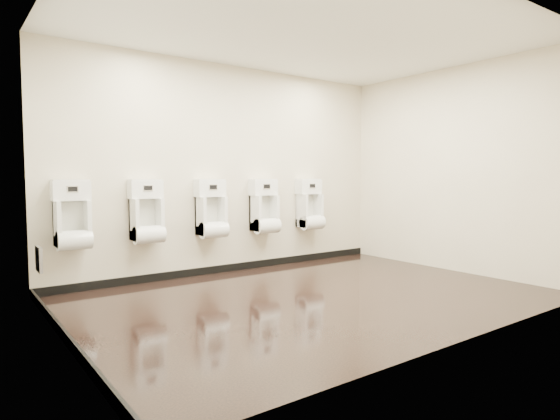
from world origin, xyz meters
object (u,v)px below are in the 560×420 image
Objects in this scene: urinal_0 at (72,220)px; urinal_2 at (212,213)px; access_panel at (39,259)px; urinal_3 at (265,210)px; urinal_4 at (310,208)px; urinal_1 at (147,216)px.

urinal_2 is (1.70, 0.00, 0.00)m from urinal_0.
urinal_3 is at bearing 8.08° from access_panel.
urinal_3 is (2.54, 0.00, 0.00)m from urinal_0.
urinal_0 is at bearing 180.00° from urinal_4.
urinal_4 is at bearing 0.00° from urinal_0.
urinal_1 is 1.00× the size of urinal_4.
urinal_2 is (0.86, 0.00, 0.00)m from urinal_1.
urinal_1 is 0.86m from urinal_2.
urinal_4 is (1.67, 0.00, 0.00)m from urinal_2.
urinal_2 is 0.84m from urinal_3.
access_panel is 0.33× the size of urinal_0.
access_panel is at bearing -161.39° from urinal_1.
urinal_3 is at bearing 0.00° from urinal_2.
urinal_3 is at bearing 0.00° from urinal_0.
urinal_3 and urinal_4 have the same top height.
urinal_0 is at bearing 180.00° from urinal_1.
access_panel is 0.33× the size of urinal_3.
access_panel is 0.33× the size of urinal_2.
urinal_1 and urinal_2 have the same top height.
urinal_1 and urinal_3 have the same top height.
urinal_0 is at bearing 180.00° from urinal_3.
urinal_1 and urinal_4 have the same top height.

